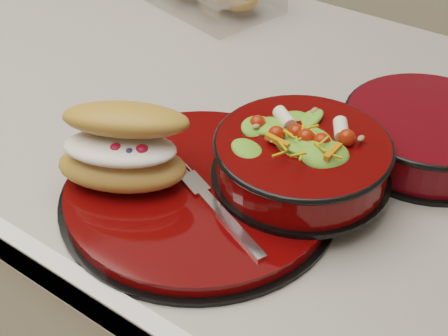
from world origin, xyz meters
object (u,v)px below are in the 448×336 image
Objects in this scene: salad_bowl at (302,153)px; fork at (219,210)px; croissant at (124,147)px; dinner_plate at (200,192)px; island_counter at (203,289)px; extra_bowl at (427,132)px.

fork is (-0.04, -0.10, -0.03)m from salad_bowl.
salad_bowl is at bearing 8.12° from croissant.
salad_bowl reaches higher than dinner_plate.
dinner_plate is 0.10m from croissant.
island_counter is 5.82× the size of extra_bowl.
island_counter is 3.91× the size of dinner_plate.
croissant is (-0.16, -0.12, 0.01)m from salad_bowl.
dinner_plate is (0.16, -0.19, 0.46)m from island_counter.
extra_bowl is (0.33, 0.04, 0.48)m from island_counter.
salad_bowl is 1.22× the size of croissant.
dinner_plate is 0.05m from fork.
island_counter is at bearing 65.41° from fork.
dinner_plate is at bearing -136.82° from salad_bowl.
island_counter is at bearing -172.82° from extra_bowl.
croissant is at bearing -70.59° from island_counter.
fork is (0.20, -0.22, 0.47)m from island_counter.
croissant reaches higher than fork.
salad_bowl is 0.20m from croissant.
croissant reaches higher than salad_bowl.
island_counter is at bearing 81.40° from croissant.
dinner_plate is at bearing 85.42° from fork.
fork is at bearing -47.38° from island_counter.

